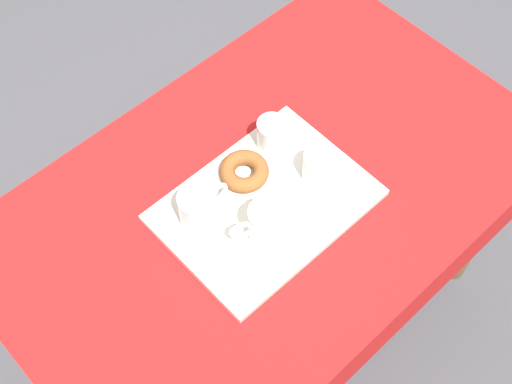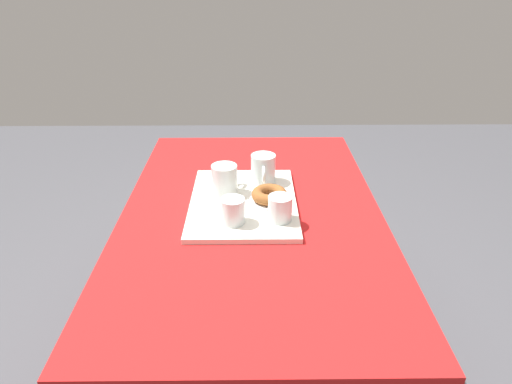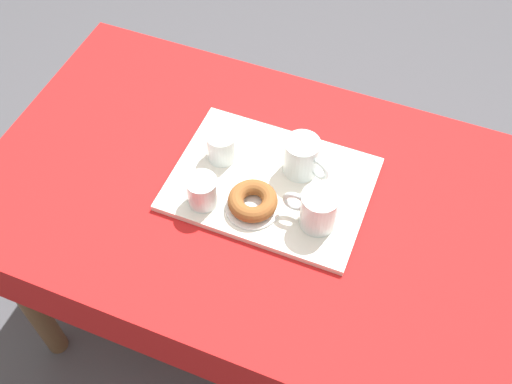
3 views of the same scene
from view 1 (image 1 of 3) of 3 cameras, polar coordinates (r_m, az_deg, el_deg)
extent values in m
plane|color=#47474C|center=(2.30, 0.76, -9.78)|extent=(6.00, 6.00, 0.00)
cube|color=red|center=(1.65, 1.05, -0.13)|extent=(1.31, 0.82, 0.03)
cube|color=red|center=(1.62, 11.06, -10.66)|extent=(1.31, 0.01, 0.14)
cube|color=red|center=(1.91, -7.44, 6.07)|extent=(1.31, 0.01, 0.14)
cube|color=red|center=(2.05, 14.51, 9.18)|extent=(0.01, 0.82, 0.14)
cylinder|color=brown|center=(2.15, 17.80, -1.94)|extent=(0.06, 0.06, 0.71)
cylinder|color=brown|center=(2.01, -17.56, -9.49)|extent=(0.06, 0.06, 0.71)
cylinder|color=brown|center=(2.33, 5.65, 7.89)|extent=(0.06, 0.06, 0.71)
cube|color=silver|center=(1.61, 0.76, -1.05)|extent=(0.46, 0.34, 0.02)
cylinder|color=silver|center=(1.54, -4.71, -1.39)|extent=(0.08, 0.08, 0.10)
cylinder|color=maroon|center=(1.55, -4.68, -1.57)|extent=(0.07, 0.07, 0.07)
torus|color=silver|center=(1.56, -3.14, -0.13)|extent=(0.06, 0.01, 0.06)
cylinder|color=silver|center=(1.52, 0.93, -2.55)|extent=(0.08, 0.08, 0.10)
cylinder|color=maroon|center=(1.53, 0.93, -2.73)|extent=(0.07, 0.07, 0.07)
torus|color=silver|center=(1.51, -1.09, -3.10)|extent=(0.06, 0.04, 0.06)
cylinder|color=silver|center=(1.66, 1.28, 4.71)|extent=(0.07, 0.07, 0.08)
cylinder|color=silver|center=(1.67, 1.27, 4.41)|extent=(0.06, 0.06, 0.04)
cylinder|color=silver|center=(1.61, 5.03, 2.06)|extent=(0.07, 0.07, 0.08)
cylinder|color=silver|center=(1.62, 5.01, 1.91)|extent=(0.06, 0.06, 0.06)
cylinder|color=white|center=(1.63, -0.95, 1.26)|extent=(0.13, 0.13, 0.01)
torus|color=brown|center=(1.62, -0.96, 1.69)|extent=(0.11, 0.11, 0.04)
camera|label=2|loc=(2.10, 32.65, 32.28)|focal=32.24mm
camera|label=3|loc=(1.46, -42.07, 39.55)|focal=42.82mm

